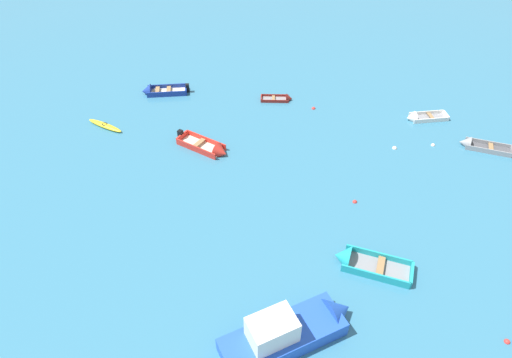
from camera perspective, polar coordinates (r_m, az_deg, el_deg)
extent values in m
cube|color=gray|center=(39.99, 2.41, 10.03)|extent=(2.35, 1.08, 0.07)
cube|color=maroon|center=(40.34, 2.41, 10.51)|extent=(2.38, 0.27, 0.28)
cube|color=maroon|center=(39.53, 2.41, 9.80)|extent=(2.38, 0.27, 0.28)
cube|color=maroon|center=(39.93, 0.67, 10.20)|extent=(0.18, 0.94, 0.28)
cone|color=maroon|center=(39.97, 4.22, 10.13)|extent=(0.62, 0.95, 0.91)
cube|color=#937047|center=(39.90, 2.23, 10.23)|extent=(0.32, 0.87, 0.03)
cube|color=#4C4C51|center=(38.35, 27.30, 3.42)|extent=(3.27, 1.65, 0.10)
cube|color=gray|center=(37.82, 27.41, 3.13)|extent=(3.21, 0.75, 0.41)
cube|color=gray|center=(38.71, 27.34, 4.07)|extent=(3.21, 0.75, 0.41)
cube|color=gray|center=(38.64, 29.68, 3.06)|extent=(0.33, 1.07, 0.41)
cone|color=gray|center=(37.93, 24.93, 4.20)|extent=(0.95, 1.18, 1.04)
cube|color=#937047|center=(38.25, 27.65, 3.64)|extent=(0.54, 1.02, 0.03)
cube|color=gray|center=(40.11, 21.01, 7.23)|extent=(3.03, 1.71, 0.09)
cube|color=white|center=(39.64, 21.37, 6.94)|extent=(2.91, 0.81, 0.37)
cube|color=white|center=(40.44, 20.75, 7.83)|extent=(2.91, 0.81, 0.37)
cube|color=white|center=(40.74, 22.94, 7.45)|extent=(0.38, 1.07, 0.37)
cone|color=white|center=(39.34, 19.03, 7.34)|extent=(0.92, 1.19, 1.05)
cube|color=#937047|center=(40.07, 21.28, 7.48)|extent=(0.55, 1.03, 0.03)
cube|color=beige|center=(34.55, -6.96, 4.11)|extent=(3.70, 2.65, 0.13)
cube|color=red|center=(34.84, -6.32, 4.93)|extent=(3.33, 1.66, 0.52)
cube|color=red|center=(34.03, -7.67, 3.79)|extent=(3.33, 1.66, 0.52)
cube|color=red|center=(35.43, -9.34, 5.29)|extent=(0.69, 1.24, 0.52)
cone|color=red|center=(33.45, -4.41, 3.37)|extent=(1.31, 1.52, 1.28)
cube|color=#937047|center=(34.47, -7.25, 4.60)|extent=(0.86, 1.24, 0.03)
cube|color=black|center=(35.41, -9.56, 5.60)|extent=(0.46, 0.46, 0.72)
cube|color=blue|center=(23.37, 3.44, -19.35)|extent=(6.41, 5.12, 0.93)
cone|color=blue|center=(24.38, 10.46, -16.16)|extent=(2.01, 2.18, 1.79)
cube|color=white|center=(22.22, 2.07, -18.53)|extent=(2.72, 2.49, 1.35)
cube|color=black|center=(22.26, 4.48, -17.19)|extent=(0.93, 1.33, 0.59)
ellipsoid|color=yellow|center=(38.38, -18.60, 6.45)|extent=(3.37, 1.86, 0.31)
torus|color=black|center=(38.31, -18.64, 6.62)|extent=(0.55, 0.55, 0.07)
cube|color=beige|center=(41.73, -11.22, 10.74)|extent=(3.47, 1.91, 0.12)
cube|color=navy|center=(41.07, -11.30, 10.49)|extent=(3.36, 0.81, 0.50)
cube|color=navy|center=(42.21, -11.20, 11.41)|extent=(3.36, 0.81, 0.50)
cube|color=navy|center=(41.49, -8.87, 11.15)|extent=(0.41, 1.30, 0.50)
cone|color=navy|center=(41.86, -13.71, 10.77)|extent=(1.03, 1.41, 1.27)
cube|color=#937047|center=(41.57, -11.02, 11.10)|extent=(0.60, 1.23, 0.03)
cube|color=#937047|center=(41.69, -12.40, 10.97)|extent=(0.60, 1.23, 0.03)
cube|color=black|center=(41.39, -8.69, 11.37)|extent=(0.38, 0.40, 0.69)
cube|color=gray|center=(27.01, 15.00, -10.87)|extent=(3.87, 2.20, 0.14)
cube|color=teal|center=(26.36, 14.85, -11.88)|extent=(3.73, 0.91, 0.54)
cube|color=teal|center=(27.36, 15.29, -9.37)|extent=(3.73, 0.91, 0.54)
cube|color=teal|center=(27.01, 19.09, -11.42)|extent=(0.48, 1.52, 0.54)
cone|color=teal|center=(26.81, 10.89, -9.65)|extent=(1.17, 1.64, 1.49)
cube|color=#937047|center=(26.78, 15.53, -10.54)|extent=(0.68, 1.44, 0.03)
sphere|color=silver|center=(37.09, 21.51, 3.99)|extent=(0.31, 0.31, 0.31)
sphere|color=red|center=(26.82, 29.22, -17.58)|extent=(0.30, 0.30, 0.30)
sphere|color=red|center=(30.52, 12.42, -2.87)|extent=(0.31, 0.31, 0.31)
sphere|color=red|center=(39.08, 7.29, 8.84)|extent=(0.33, 0.33, 0.33)
sphere|color=silver|center=(35.81, 17.15, 3.73)|extent=(0.35, 0.35, 0.35)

